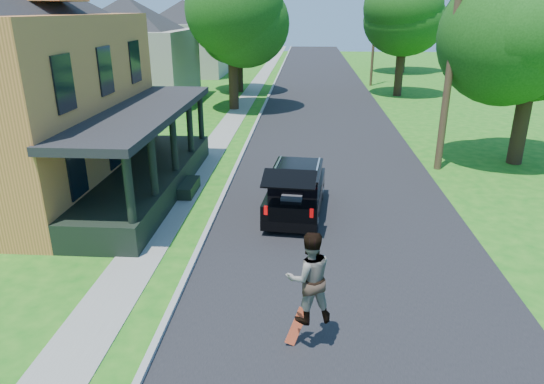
# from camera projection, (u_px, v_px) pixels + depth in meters

# --- Properties ---
(ground) EXTENTS (140.00, 140.00, 0.00)m
(ground) POSITION_uv_depth(u_px,v_px,m) (348.00, 286.00, 11.90)
(ground) COLOR #156414
(ground) RESTS_ON ground
(street) EXTENTS (8.00, 120.00, 0.02)m
(street) POSITION_uv_depth(u_px,v_px,m) (324.00, 117.00, 30.55)
(street) COLOR black
(street) RESTS_ON ground
(curb) EXTENTS (0.15, 120.00, 0.12)m
(curb) POSITION_uv_depth(u_px,v_px,m) (260.00, 116.00, 30.82)
(curb) COLOR gray
(curb) RESTS_ON ground
(sidewalk) EXTENTS (1.30, 120.00, 0.03)m
(sidewalk) POSITION_uv_depth(u_px,v_px,m) (236.00, 115.00, 30.92)
(sidewalk) COLOR gray
(sidewalk) RESTS_ON ground
(front_walk) EXTENTS (6.50, 1.20, 0.03)m
(front_walk) POSITION_uv_depth(u_px,v_px,m) (80.00, 191.00, 18.12)
(front_walk) COLOR gray
(front_walk) RESTS_ON ground
(neighbor_house_mid) EXTENTS (12.78, 12.78, 8.30)m
(neighbor_house_mid) POSITION_uv_depth(u_px,v_px,m) (130.00, 42.00, 33.68)
(neighbor_house_mid) COLOR gray
(neighbor_house_mid) RESTS_ON ground
(neighbor_house_far) EXTENTS (12.78, 12.78, 8.30)m
(neighbor_house_far) POSITION_uv_depth(u_px,v_px,m) (185.00, 32.00, 48.60)
(neighbor_house_far) COLOR gray
(neighbor_house_far) RESTS_ON ground
(black_suv) EXTENTS (2.01, 4.47, 2.03)m
(black_suv) POSITION_uv_depth(u_px,v_px,m) (296.00, 191.00, 15.90)
(black_suv) COLOR black
(black_suv) RESTS_ON ground
(skateboarder) EXTENTS (1.06, 0.92, 1.87)m
(skateboarder) POSITION_uv_depth(u_px,v_px,m) (309.00, 277.00, 9.18)
(skateboarder) COLOR black
(skateboarder) RESTS_ON ground
(skateboard) EXTENTS (0.47, 0.31, 0.77)m
(skateboard) POSITION_uv_depth(u_px,v_px,m) (297.00, 327.00, 9.74)
(skateboard) COLOR #B4310F
(skateboard) RESTS_ON ground
(tree_left_mid) EXTENTS (7.48, 7.13, 9.58)m
(tree_left_mid) POSITION_uv_depth(u_px,v_px,m) (231.00, 8.00, 30.58)
(tree_left_mid) COLOR black
(tree_left_mid) RESTS_ON ground
(tree_left_far) EXTENTS (6.03, 6.10, 7.75)m
(tree_left_far) POSITION_uv_depth(u_px,v_px,m) (239.00, 29.00, 38.02)
(tree_left_far) COLOR black
(tree_left_far) RESTS_ON ground
(tree_right_near) EXTENTS (6.70, 7.03, 8.87)m
(tree_right_near) POSITION_uv_depth(u_px,v_px,m) (539.00, 18.00, 19.30)
(tree_right_near) COLOR black
(tree_right_near) RESTS_ON ground
(tree_right_mid) EXTENTS (6.79, 6.82, 9.48)m
(tree_right_mid) POSITION_uv_depth(u_px,v_px,m) (404.00, 12.00, 35.77)
(tree_right_mid) COLOR black
(tree_right_mid) RESTS_ON ground
(tree_right_far) EXTENTS (7.23, 7.34, 9.53)m
(tree_right_far) POSITION_uv_depth(u_px,v_px,m) (407.00, 11.00, 49.56)
(tree_right_far) COLOR black
(tree_right_far) RESTS_ON ground
(utility_pole_near) EXTENTS (1.84, 0.32, 10.79)m
(utility_pole_near) POSITION_uv_depth(u_px,v_px,m) (455.00, 31.00, 18.63)
(utility_pole_near) COLOR #442A1F
(utility_pole_near) RESTS_ON ground
(utility_pole_far) EXTENTS (1.41, 0.24, 9.09)m
(utility_pole_far) POSITION_uv_depth(u_px,v_px,m) (374.00, 30.00, 41.14)
(utility_pole_far) COLOR #442A1F
(utility_pole_far) RESTS_ON ground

